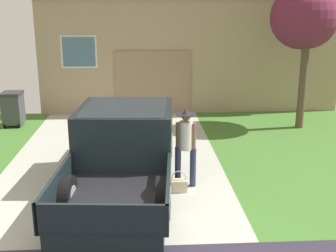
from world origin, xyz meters
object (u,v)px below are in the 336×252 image
(pickup_truck, at_px, (125,149))
(house_with_garage, at_px, (184,34))
(person_with_hat, at_px, (186,142))
(front_yard_tree, at_px, (305,18))
(handbag, at_px, (179,185))
(wheeled_trash_bin, at_px, (13,108))

(pickup_truck, relative_size, house_with_garage, 0.49)
(person_with_hat, height_order, front_yard_tree, front_yard_tree)
(handbag, bearing_deg, front_yard_tree, 48.86)
(house_with_garage, xyz_separation_m, front_yard_tree, (3.22, -4.97, 0.78))
(house_with_garage, bearing_deg, pickup_truck, -103.22)
(person_with_hat, bearing_deg, house_with_garage, -80.67)
(person_with_hat, xyz_separation_m, wheeled_trash_bin, (-5.05, 5.05, -0.39))
(pickup_truck, relative_size, front_yard_tree, 1.24)
(person_with_hat, xyz_separation_m, house_with_garage, (0.85, 9.52, 1.62))
(house_with_garage, xyz_separation_m, wheeled_trash_bin, (-5.90, -4.47, -2.01))
(pickup_truck, xyz_separation_m, person_with_hat, (1.29, -0.38, 0.25))
(person_with_hat, relative_size, front_yard_tree, 0.38)
(front_yard_tree, bearing_deg, wheeled_trash_bin, 176.83)
(person_with_hat, bearing_deg, front_yard_tree, -117.37)
(person_with_hat, relative_size, wheeled_trash_bin, 1.54)
(person_with_hat, distance_m, front_yard_tree, 6.56)
(person_with_hat, bearing_deg, wheeled_trash_bin, -30.54)
(pickup_truck, distance_m, person_with_hat, 1.37)
(front_yard_tree, distance_m, wheeled_trash_bin, 9.55)
(front_yard_tree, bearing_deg, person_with_hat, -131.81)
(person_with_hat, xyz_separation_m, front_yard_tree, (4.07, 4.55, 2.40))
(house_with_garage, height_order, wheeled_trash_bin, house_with_garage)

